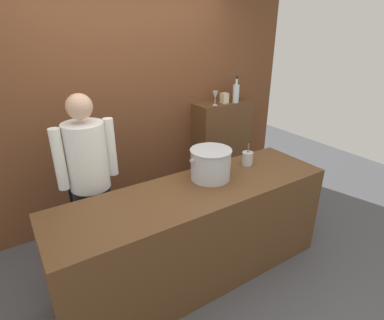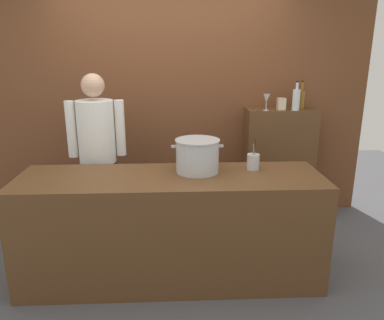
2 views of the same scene
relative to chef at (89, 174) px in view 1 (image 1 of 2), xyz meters
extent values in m
plane|color=#4C4C51|center=(0.69, -0.63, -0.96)|extent=(8.00, 8.00, 0.00)
cube|color=brown|center=(0.69, 0.77, 0.54)|extent=(4.40, 0.10, 3.00)
cube|color=brown|center=(0.69, -0.63, -0.51)|extent=(2.43, 0.70, 0.90)
cube|color=brown|center=(1.89, 0.56, -0.34)|extent=(0.76, 0.32, 1.24)
cylinder|color=black|center=(0.10, 0.01, -0.54)|extent=(0.14, 0.14, 0.84)
cylinder|color=black|center=(-0.10, -0.01, -0.54)|extent=(0.14, 0.14, 0.84)
cylinder|color=white|center=(0.00, 0.00, 0.17)|extent=(0.34, 0.34, 0.58)
cube|color=black|center=(-0.02, 0.17, -0.07)|extent=(0.30, 0.05, 0.52)
cylinder|color=white|center=(0.22, 0.02, 0.19)|extent=(0.09, 0.09, 0.52)
cylinder|color=white|center=(-0.22, -0.03, 0.19)|extent=(0.09, 0.09, 0.52)
sphere|color=tan|center=(0.00, 0.00, 0.59)|extent=(0.21, 0.21, 0.21)
cylinder|color=#B7BABF|center=(0.91, -0.53, 0.07)|extent=(0.35, 0.35, 0.26)
cylinder|color=#B7BABF|center=(0.91, -0.53, 0.20)|extent=(0.36, 0.36, 0.01)
cube|color=#B7BABF|center=(0.72, -0.53, 0.15)|extent=(0.04, 0.02, 0.02)
cube|color=#B7BABF|center=(1.10, -0.53, 0.15)|extent=(0.04, 0.02, 0.02)
cylinder|color=#B7BABF|center=(1.38, -0.49, 0.00)|extent=(0.10, 0.10, 0.13)
cylinder|color=olive|center=(1.38, -0.50, 0.06)|extent=(0.02, 0.02, 0.20)
cylinder|color=#262626|center=(1.38, -0.49, 0.07)|extent=(0.03, 0.02, 0.24)
cylinder|color=#8C5919|center=(2.10, 0.55, 0.37)|extent=(0.07, 0.07, 0.19)
cylinder|color=#8C5919|center=(2.10, 0.55, 0.52)|extent=(0.02, 0.02, 0.10)
cylinder|color=black|center=(2.10, 0.55, 0.57)|extent=(0.03, 0.03, 0.01)
cylinder|color=silver|center=(2.01, 0.46, 0.39)|extent=(0.08, 0.08, 0.22)
cylinder|color=silver|center=(2.01, 0.46, 0.53)|extent=(0.03, 0.03, 0.07)
cylinder|color=black|center=(2.01, 0.46, 0.58)|extent=(0.03, 0.03, 0.01)
cylinder|color=silver|center=(1.70, 0.47, 0.28)|extent=(0.06, 0.06, 0.01)
cylinder|color=silver|center=(1.70, 0.47, 0.32)|extent=(0.01, 0.01, 0.08)
cone|color=silver|center=(1.70, 0.47, 0.41)|extent=(0.07, 0.07, 0.09)
cube|color=beige|center=(1.87, 0.51, 0.34)|extent=(0.08, 0.08, 0.12)
camera|label=1|loc=(-0.56, -2.50, 1.19)|focal=29.02mm
camera|label=2|loc=(0.73, -3.42, 0.89)|focal=34.76mm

